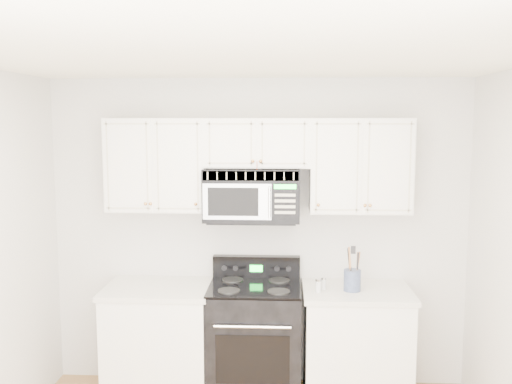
{
  "coord_description": "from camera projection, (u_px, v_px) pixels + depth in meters",
  "views": [
    {
      "loc": [
        0.22,
        -3.0,
        2.25
      ],
      "look_at": [
        0.0,
        1.3,
        1.71
      ],
      "focal_mm": 40.0,
      "sensor_mm": 36.0,
      "label": 1
    }
  ],
  "objects": [
    {
      "name": "shaker_pepper",
      "position": [
        318.0,
        286.0,
        4.44
      ],
      "size": [
        0.05,
        0.05,
        0.11
      ],
      "color": "silver",
      "rests_on": "base_cabinet_right"
    },
    {
      "name": "room",
      "position": [
        244.0,
        296.0,
        3.1
      ],
      "size": [
        3.51,
        3.51,
        2.61
      ],
      "color": "#A47A45",
      "rests_on": "ground"
    },
    {
      "name": "shaker_salt",
      "position": [
        324.0,
        283.0,
        4.52
      ],
      "size": [
        0.04,
        0.04,
        0.09
      ],
      "color": "silver",
      "rests_on": "base_cabinet_right"
    },
    {
      "name": "base_cabinet_right",
      "position": [
        356.0,
        348.0,
        4.6
      ],
      "size": [
        0.86,
        0.65,
        0.92
      ],
      "color": "white",
      "rests_on": "ground"
    },
    {
      "name": "base_cabinet_left",
      "position": [
        160.0,
        344.0,
        4.68
      ],
      "size": [
        0.86,
        0.65,
        0.92
      ],
      "color": "white",
      "rests_on": "ground"
    },
    {
      "name": "upper_cabinets",
      "position": [
        258.0,
        160.0,
        4.59
      ],
      "size": [
        2.44,
        0.37,
        0.75
      ],
      "color": "white",
      "rests_on": "ground"
    },
    {
      "name": "range",
      "position": [
        255.0,
        339.0,
        4.63
      ],
      "size": [
        0.74,
        0.67,
        1.11
      ],
      "color": "black",
      "rests_on": "ground"
    },
    {
      "name": "microwave",
      "position": [
        252.0,
        194.0,
        4.6
      ],
      "size": [
        0.77,
        0.43,
        0.42
      ],
      "color": "black",
      "rests_on": "ground"
    },
    {
      "name": "utensil_crock",
      "position": [
        352.0,
        279.0,
        4.48
      ],
      "size": [
        0.13,
        0.13,
        0.36
      ],
      "color": "#4E5C85",
      "rests_on": "base_cabinet_right"
    }
  ]
}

